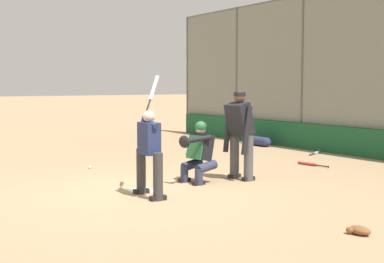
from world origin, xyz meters
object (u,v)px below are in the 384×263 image
Objects in this scene: spare_bat_near_backstop at (309,164)px; baseball_loose at (90,167)px; catcher_behind_plate at (198,151)px; spare_bat_by_padding at (316,153)px; batter_at_plate at (149,150)px; umpire_home at (240,132)px; fielding_glove_on_dirt at (359,230)px; equipment_bag_dugout_side at (256,141)px.

spare_bat_near_backstop is 5.18m from baseball_loose.
catcher_behind_plate reaches higher than spare_bat_by_padding.
batter_at_plate is 2.40× the size of spare_bat_near_backstop.
fielding_glove_on_dirt is (-4.00, 1.19, -0.91)m from umpire_home.
spare_bat_near_backstop is at bearing -118.20° from baseball_loose.
batter_at_plate reaches higher than baseball_loose.
baseball_loose is at bearing 12.04° from catcher_behind_plate.
spare_bat_near_backstop is 5.92m from fielding_glove_on_dirt.
spare_bat_by_padding is (1.80, -5.16, -0.60)m from catcher_behind_plate.
baseball_loose is (2.45, 4.57, 0.00)m from spare_bat_near_backstop.
spare_bat_near_backstop is 0.69× the size of equipment_bag_dugout_side.
spare_bat_near_backstop is 4.28m from equipment_bag_dugout_side.
umpire_home is at bearing -16.64° from fielding_glove_on_dirt.
umpire_home reaches higher than equipment_bag_dugout_side.
equipment_bag_dugout_side is at bearing -76.51° from baseball_loose.
baseball_loose is 6.41m from equipment_bag_dugout_side.
equipment_bag_dugout_side is at bearing -30.75° from spare_bat_near_backstop.
umpire_home is at bearing 136.89° from equipment_bag_dugout_side.
catcher_behind_plate reaches higher than baseball_loose.
umpire_home is 4.80m from spare_bat_by_padding.
baseball_loose reaches higher than spare_bat_near_backstop.
fielding_glove_on_dirt is (-4.57, 3.76, 0.02)m from spare_bat_near_backstop.
catcher_behind_plate is at bearing 130.20° from equipment_bag_dugout_side.
catcher_behind_plate reaches higher than spare_bat_near_backstop.
spare_bat_near_backstop is (0.39, -3.46, -0.60)m from catcher_behind_plate.
fielding_glove_on_dirt is at bearing 159.06° from umpire_home.
catcher_behind_plate is at bearing 88.51° from spare_bat_near_backstop.
equipment_bag_dugout_side is at bearing -59.11° from catcher_behind_plate.
catcher_behind_plate reaches higher than equipment_bag_dugout_side.
umpire_home is (-0.19, -0.89, 0.34)m from catcher_behind_plate.
batter_at_plate reaches higher than catcher_behind_plate.
spare_bat_by_padding is at bearing -66.64° from batter_at_plate.
equipment_bag_dugout_side is at bearing -49.81° from batter_at_plate.
umpire_home is 2.39× the size of spare_bat_by_padding.
catcher_behind_plate is 3.10m from baseball_loose.
catcher_behind_plate is 1.62× the size of spare_bat_by_padding.
batter_at_plate is 8.27m from equipment_bag_dugout_side.
catcher_behind_plate is 0.97m from umpire_home.
batter_at_plate is 1.59m from catcher_behind_plate.
equipment_bag_dugout_side is (3.94, -1.67, 0.11)m from spare_bat_near_backstop.
spare_bat_near_backstop is (0.58, -2.57, -0.93)m from umpire_home.
catcher_behind_plate is 0.68× the size of umpire_home.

